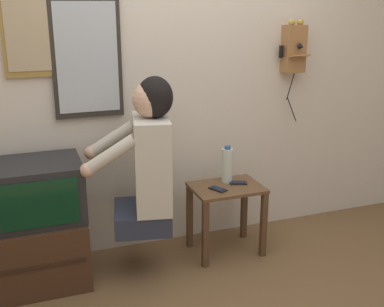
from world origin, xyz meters
The scene contains 11 objects.
wall_back centered at (0.00, 1.14, 1.27)m, with size 6.80×0.05×2.55m.
side_table centered at (0.37, 0.79, 0.38)m, with size 0.49×0.36×0.51m.
person centered at (-0.21, 0.73, 0.80)m, with size 0.62×0.52×0.99m.
tv_stand centered at (-0.92, 0.84, 0.22)m, with size 0.60×0.51×0.44m.
television centered at (-0.89, 0.85, 0.62)m, with size 0.55×0.46×0.37m.
wall_phone_antique centered at (1.00, 1.05, 1.41)m, with size 0.20×0.18×0.76m.
framed_picture centered at (-0.85, 1.10, 1.56)m, with size 0.31×0.03×0.54m.
wall_mirror centered at (-0.50, 1.09, 1.40)m, with size 0.45×0.03×0.78m.
cell_phone_held centered at (0.28, 0.75, 0.51)m, with size 0.11×0.14×0.01m.
cell_phone_spare centered at (0.47, 0.81, 0.51)m, with size 0.14×0.10×0.01m.
water_bottle centered at (0.41, 0.87, 0.63)m, with size 0.08×0.08×0.27m.
Camera 1 is at (-0.94, -2.09, 1.73)m, focal length 45.00 mm.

